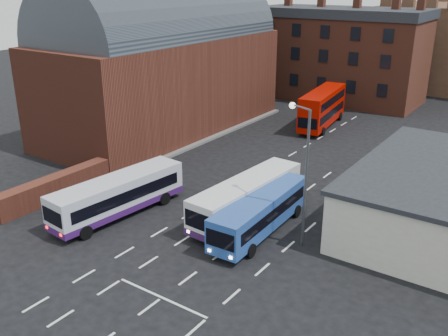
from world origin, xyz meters
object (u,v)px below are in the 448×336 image
Objects in this scene: bus_red_double at (322,108)px; pedestrian_red at (57,226)px; pedestrian_beige at (63,224)px; bus_blue at (260,211)px; street_lamp at (303,164)px; bus_white_inbound at (247,196)px; bus_white_outbound at (118,193)px.

bus_red_double is 6.25× the size of pedestrian_red.
pedestrian_beige is at bearing 77.01° from bus_red_double.
bus_red_double is at bearing -123.56° from pedestrian_red.
bus_blue is 13.27m from pedestrian_red.
bus_red_double reaches higher than bus_blue.
street_lamp reaches higher than bus_red_double.
bus_white_inbound is 2.32m from bus_blue.
bus_white_outbound reaches higher than pedestrian_beige.
bus_white_inbound is at bearing 165.62° from street_lamp.
bus_red_double is (2.38, 29.09, 0.54)m from bus_white_outbound.
bus_white_outbound is at bearing -163.69° from street_lamp.
bus_white_inbound is 12.47m from pedestrian_beige.
bus_red_double is at bearing -76.24° from bus_blue.
street_lamp reaches higher than bus_white_inbound.
bus_white_inbound reaches higher than bus_white_outbound.
bus_white_outbound is 9.08m from bus_white_inbound.
bus_white_outbound is at bearing 35.69° from bus_white_inbound.
bus_blue is 1.09× the size of street_lamp.
bus_white_outbound is at bearing 77.70° from bus_red_double.
bus_white_inbound is at bearing -160.17° from pedestrian_red.
bus_white_inbound is at bearing 37.80° from bus_white_outbound.
bus_blue is (9.58, 3.48, -0.11)m from bus_white_outbound.
bus_red_double is at bearing -91.49° from pedestrian_beige.
pedestrian_beige is (-13.14, -7.93, -4.54)m from street_lamp.
pedestrian_beige is at bearing -148.91° from street_lamp.
bus_red_double is at bearing -74.07° from bus_white_inbound.
bus_white_outbound reaches higher than pedestrian_red.
bus_red_double is 33.92m from pedestrian_red.
street_lamp is 16.28m from pedestrian_red.
bus_white_outbound is 4.44m from pedestrian_beige.
bus_white_inbound is at bearing 94.73° from bus_red_double.
bus_white_outbound is 29.19m from bus_red_double.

